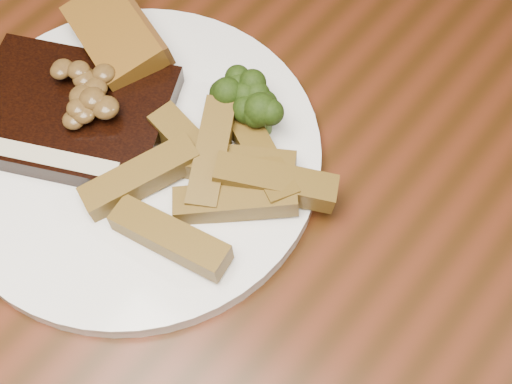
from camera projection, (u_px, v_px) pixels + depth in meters
dining_table at (253, 262)px, 0.66m from camera, size 1.60×0.90×0.75m
plate at (135, 156)px, 0.60m from camera, size 0.38×0.38×0.01m
steak at (71, 114)px, 0.60m from camera, size 0.20×0.18×0.02m
steak_bone at (22, 159)px, 0.58m from camera, size 0.16×0.09×0.02m
mushroom_pile at (75, 90)px, 0.58m from camera, size 0.06×0.06×0.03m
garlic_bread at (118, 50)px, 0.64m from camera, size 0.11×0.08×0.02m
potato_wedges at (213, 200)px, 0.56m from camera, size 0.13×0.13×0.02m
broccoli_cluster at (262, 105)px, 0.60m from camera, size 0.08×0.08×0.04m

